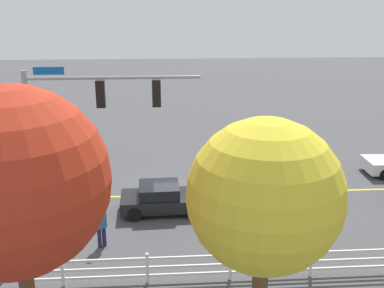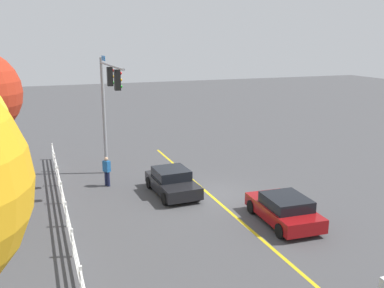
{
  "view_description": "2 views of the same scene",
  "coord_description": "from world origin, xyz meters",
  "views": [
    {
      "loc": [
        0.71,
        20.97,
        9.3
      ],
      "look_at": [
        -0.68,
        0.5,
        2.87
      ],
      "focal_mm": 41.78,
      "sensor_mm": 36.0,
      "label": 1
    },
    {
      "loc": [
        -19.95,
        8.39,
        8.09
      ],
      "look_at": [
        0.08,
        0.95,
        2.83
      ],
      "focal_mm": 40.2,
      "sensor_mm": 36.0,
      "label": 2
    }
  ],
  "objects": [
    {
      "name": "lane_center_stripe",
      "position": [
        -4.0,
        0.0,
        0.0
      ],
      "size": [
        28.0,
        0.16,
        0.01
      ],
      "primitive_type": "cube",
      "color": "gold",
      "rests_on": "ground_plane"
    },
    {
      "name": "car_1",
      "position": [
        0.79,
        1.81,
        0.65
      ],
      "size": [
        4.01,
        2.11,
        1.35
      ],
      "rotation": [
        0.0,
        0.0,
        3.18
      ],
      "color": "black",
      "rests_on": "ground_plane"
    },
    {
      "name": "white_rail_fence",
      "position": [
        -3.0,
        7.45,
        0.6
      ],
      "size": [
        26.1,
        0.1,
        1.15
      ],
      "color": "white",
      "rests_on": "ground_plane"
    },
    {
      "name": "car_0",
      "position": [
        -4.53,
        -1.74,
        0.65
      ],
      "size": [
        4.16,
        2.17,
        1.3
      ],
      "rotation": [
        0.0,
        0.0,
        6.24
      ],
      "color": "maroon",
      "rests_on": "ground_plane"
    },
    {
      "name": "signal_assembly",
      "position": [
        3.85,
        4.49,
        4.99
      ],
      "size": [
        6.5,
        0.38,
        7.15
      ],
      "color": "gray",
      "rests_on": "ground_plane"
    },
    {
      "name": "pedestrian",
      "position": [
        3.23,
        4.86,
        0.93
      ],
      "size": [
        0.48,
        0.43,
        1.69
      ],
      "rotation": [
        0.0,
        0.0,
        2.13
      ],
      "color": "#191E3F",
      "rests_on": "ground_plane"
    },
    {
      "name": "ground_plane",
      "position": [
        0.0,
        0.0,
        0.0
      ],
      "size": [
        120.0,
        120.0,
        0.0
      ],
      "primitive_type": "plane",
      "color": "#444447"
    }
  ]
}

